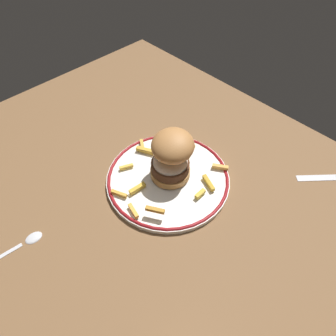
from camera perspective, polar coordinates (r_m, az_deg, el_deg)
name	(u,v)px	position (r cm, az deg, el deg)	size (l,w,h in cm)	color
ground_plane	(168,194)	(74.65, -0.03, -4.93)	(121.10, 88.80, 4.00)	brown
dinner_plate	(168,178)	(74.08, 0.00, -1.90)	(29.77, 29.77, 1.60)	white
burger	(172,156)	(69.56, 0.67, 2.32)	(12.88, 13.29, 12.53)	#B77D3F
fries_pile	(167,170)	(74.03, -0.21, -0.32)	(24.52, 25.75, 2.62)	gold
spoon	(26,241)	(71.83, -24.95, -12.27)	(3.14, 13.41, 0.90)	silver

